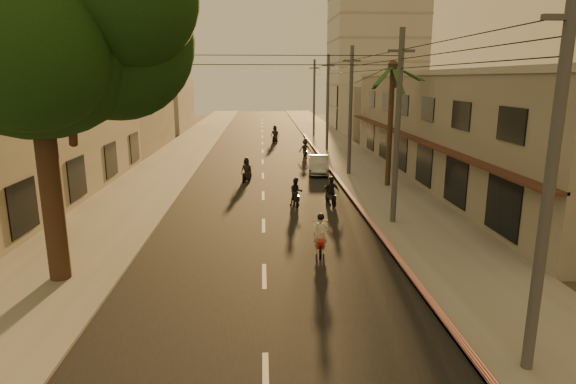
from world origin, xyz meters
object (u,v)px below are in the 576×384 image
at_px(scooter_red, 320,236).
at_px(scooter_far_c, 275,135).
at_px(scooter_mid_a, 296,193).
at_px(broadleaf_tree, 47,23).
at_px(parked_car, 319,165).
at_px(scooter_mid_b, 331,192).
at_px(palm_tree, 393,73).
at_px(scooter_far_b, 305,149).
at_px(scooter_far_a, 247,170).

bearing_deg(scooter_red, scooter_far_c, 97.91).
bearing_deg(scooter_mid_a, broadleaf_tree, -135.79).
height_order(parked_car, scooter_far_c, scooter_far_c).
bearing_deg(scooter_mid_b, scooter_far_c, 84.51).
height_order(palm_tree, scooter_mid_b, palm_tree).
height_order(scooter_mid_b, scooter_far_c, scooter_far_c).
bearing_deg(scooter_far_c, scooter_mid_b, -72.00).
relative_size(broadleaf_tree, scooter_mid_a, 7.52).
bearing_deg(scooter_far_c, palm_tree, -60.49).
xyz_separation_m(scooter_red, parked_car, (1.83, 16.51, -0.08)).
relative_size(palm_tree, scooter_mid_a, 5.10).
bearing_deg(parked_car, scooter_far_b, 98.05).
relative_size(palm_tree, scooter_red, 4.83).
xyz_separation_m(scooter_mid_b, scooter_far_c, (-2.38, 26.48, 0.14)).
relative_size(broadleaf_tree, scooter_far_b, 6.80).
distance_m(scooter_mid_b, scooter_far_c, 26.59).
xyz_separation_m(scooter_mid_b, scooter_far_b, (-0.03, 15.90, 0.07)).
xyz_separation_m(scooter_mid_b, parked_car, (0.34, 8.95, -0.07)).
distance_m(scooter_mid_a, scooter_far_b, 16.03).
xyz_separation_m(scooter_far_a, scooter_far_c, (2.46, 19.96, 0.12)).
height_order(scooter_mid_b, scooter_far_a, scooter_far_a).
bearing_deg(scooter_mid_b, scooter_far_b, 79.47).
bearing_deg(scooter_mid_a, scooter_far_a, 109.47).
bearing_deg(scooter_far_c, broadleaf_tree, -89.59).
relative_size(scooter_mid_b, parked_car, 0.40).
relative_size(broadleaf_tree, scooter_red, 7.12).
bearing_deg(parked_car, scooter_far_a, -149.78).
bearing_deg(scooter_far_b, broadleaf_tree, -114.23).
height_order(broadleaf_tree, scooter_far_b, broadleaf_tree).
bearing_deg(scooter_far_b, scooter_mid_a, -99.02).
relative_size(scooter_far_b, parked_car, 0.43).
bearing_deg(scooter_red, scooter_far_b, 92.84).
bearing_deg(scooter_far_a, scooter_red, -58.69).
xyz_separation_m(palm_tree, scooter_mid_b, (-4.26, -4.27, -6.42)).
bearing_deg(scooter_far_b, palm_tree, -71.94).
height_order(scooter_mid_a, scooter_far_c, scooter_far_c).
height_order(scooter_mid_a, scooter_mid_b, scooter_mid_b).
relative_size(scooter_red, scooter_far_c, 0.89).
xyz_separation_m(broadleaf_tree, parked_car, (10.69, 18.54, -7.82)).
distance_m(palm_tree, scooter_mid_a, 9.91).
bearing_deg(scooter_mid_b, scooter_red, -111.78).
bearing_deg(palm_tree, broadleaf_tree, -136.52).
bearing_deg(scooter_far_c, scooter_mid_a, -76.17).
relative_size(parked_car, scooter_far_c, 2.14).
xyz_separation_m(broadleaf_tree, scooter_far_b, (10.32, 25.48, -7.68)).
bearing_deg(scooter_far_a, broadleaf_tree, -90.96).
xyz_separation_m(palm_tree, scooter_far_b, (-4.29, 11.63, -6.35)).
height_order(scooter_red, scooter_far_a, scooter_red).
bearing_deg(palm_tree, scooter_far_b, 110.24).
xyz_separation_m(palm_tree, scooter_far_c, (-6.64, 22.21, -6.28)).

